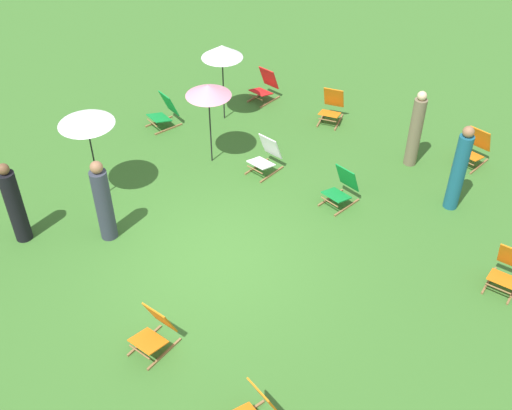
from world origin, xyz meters
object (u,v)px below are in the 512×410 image
at_px(deckchair_4, 256,410).
at_px(umbrella_0, 222,52).
at_px(deckchair_0, 342,188).
at_px(deckchair_3, 155,331).
at_px(person_1, 103,202).
at_px(deckchair_2, 265,86).
at_px(deckchair_5, 164,112).
at_px(person_3, 459,170).
at_px(umbrella_2, 86,119).
at_px(deckchair_9, 332,107).
at_px(deckchair_7, 266,156).
at_px(deckchair_6, 475,148).
at_px(deckchair_8, 507,270).
at_px(person_2, 15,205).
at_px(person_0, 416,130).
at_px(umbrella_1, 208,91).

xyz_separation_m(deckchair_4, umbrella_0, (-5.74, 6.13, 1.40)).
distance_m(deckchair_0, umbrella_0, 4.37).
relative_size(deckchair_3, person_1, 0.48).
distance_m(deckchair_0, deckchair_2, 4.49).
height_order(deckchair_3, person_1, person_1).
relative_size(deckchair_5, person_3, 0.45).
distance_m(deckchair_3, deckchair_4, 2.12).
bearing_deg(umbrella_2, deckchair_3, -29.14).
bearing_deg(deckchair_5, deckchair_9, 55.04).
relative_size(deckchair_2, deckchair_7, 1.00).
distance_m(deckchair_2, deckchair_9, 1.91).
distance_m(deckchair_2, deckchair_6, 5.38).
distance_m(deckchair_8, person_1, 7.32).
distance_m(deckchair_4, deckchair_7, 6.19).
height_order(deckchair_7, umbrella_2, umbrella_2).
bearing_deg(person_3, person_2, -175.32).
height_order(deckchair_8, person_0, person_0).
relative_size(deckchair_5, deckchair_7, 1.02).
bearing_deg(deckchair_7, person_1, -103.03).
distance_m(person_0, person_2, 8.26).
height_order(deckchair_2, umbrella_0, umbrella_0).
relative_size(deckchair_8, umbrella_1, 0.44).
distance_m(deckchair_4, person_1, 4.95).
distance_m(umbrella_1, person_0, 4.50).
bearing_deg(deckchair_7, person_2, -113.06).
bearing_deg(person_1, umbrella_2, -15.11).
bearing_deg(deckchair_2, deckchair_8, -15.97).
xyz_separation_m(deckchair_9, umbrella_1, (-1.17, -3.08, 1.40)).
height_order(deckchair_3, umbrella_0, umbrella_0).
xyz_separation_m(deckchair_3, person_2, (-3.84, 0.28, 0.45)).
distance_m(deckchair_7, person_0, 3.26).
xyz_separation_m(deckchair_4, deckchair_7, (-3.62, 5.02, 0.00)).
height_order(deckchair_3, deckchair_9, same).
bearing_deg(deckchair_7, umbrella_2, -123.14).
height_order(deckchair_6, umbrella_0, umbrella_0).
bearing_deg(deckchair_9, deckchair_3, -95.96).
bearing_deg(person_1, umbrella_1, -69.61).
relative_size(person_1, person_3, 0.92).
bearing_deg(deckchair_5, deckchair_6, 39.31).
height_order(deckchair_2, deckchair_8, same).
bearing_deg(deckchair_6, deckchair_8, -52.16).
bearing_deg(deckchair_9, deckchair_7, -107.31).
xyz_separation_m(deckchair_5, person_1, (1.95, -3.54, 0.46)).
height_order(umbrella_0, umbrella_2, umbrella_2).
bearing_deg(umbrella_2, deckchair_2, 87.31).
xyz_separation_m(deckchair_4, person_3, (0.10, 6.33, 0.55)).
distance_m(deckchair_7, person_2, 5.18).
height_order(deckchair_2, deckchair_5, same).
height_order(umbrella_2, person_2, umbrella_2).
relative_size(deckchair_4, umbrella_2, 0.43).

